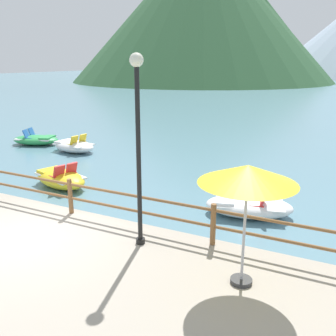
{
  "coord_description": "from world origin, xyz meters",
  "views": [
    {
      "loc": [
        6.4,
        -5.59,
        4.32
      ],
      "look_at": [
        1.16,
        5.0,
        0.9
      ],
      "focal_mm": 40.0,
      "sensor_mm": 36.0,
      "label": 1
    }
  ],
  "objects_px": {
    "beach_umbrella": "(248,176)",
    "pedal_boat_2": "(36,140)",
    "pedal_boat_0": "(61,178)",
    "pedal_boat_3": "(248,206)",
    "pedal_boat_1": "(74,146)",
    "lamp_post": "(138,135)"
  },
  "relations": [
    {
      "from": "beach_umbrella",
      "to": "pedal_boat_1",
      "type": "height_order",
      "value": "beach_umbrella"
    },
    {
      "from": "pedal_boat_2",
      "to": "pedal_boat_3",
      "type": "relative_size",
      "value": 1.0
    },
    {
      "from": "pedal_boat_2",
      "to": "beach_umbrella",
      "type": "bearing_deg",
      "value": -31.85
    },
    {
      "from": "beach_umbrella",
      "to": "pedal_boat_1",
      "type": "distance_m",
      "value": 13.4
    },
    {
      "from": "beach_umbrella",
      "to": "pedal_boat_2",
      "type": "height_order",
      "value": "beach_umbrella"
    },
    {
      "from": "lamp_post",
      "to": "pedal_boat_0",
      "type": "height_order",
      "value": "lamp_post"
    },
    {
      "from": "pedal_boat_0",
      "to": "pedal_boat_2",
      "type": "relative_size",
      "value": 0.96
    },
    {
      "from": "pedal_boat_0",
      "to": "pedal_boat_2",
      "type": "height_order",
      "value": "pedal_boat_0"
    },
    {
      "from": "pedal_boat_1",
      "to": "pedal_boat_3",
      "type": "xyz_separation_m",
      "value": [
        9.65,
        -3.9,
        -0.01
      ]
    },
    {
      "from": "lamp_post",
      "to": "pedal_boat_2",
      "type": "distance_m",
      "value": 13.75
    },
    {
      "from": "pedal_boat_1",
      "to": "lamp_post",
      "type": "bearing_deg",
      "value": -42.45
    },
    {
      "from": "beach_umbrella",
      "to": "pedal_boat_2",
      "type": "xyz_separation_m",
      "value": [
        -13.43,
        8.34,
        -2.18
      ]
    },
    {
      "from": "pedal_boat_0",
      "to": "pedal_boat_1",
      "type": "xyz_separation_m",
      "value": [
        -3.04,
        4.34,
        -0.02
      ]
    },
    {
      "from": "pedal_boat_0",
      "to": "pedal_boat_3",
      "type": "height_order",
      "value": "pedal_boat_0"
    },
    {
      "from": "pedal_boat_1",
      "to": "pedal_boat_2",
      "type": "distance_m",
      "value": 2.89
    },
    {
      "from": "pedal_boat_0",
      "to": "pedal_boat_3",
      "type": "xyz_separation_m",
      "value": [
        6.61,
        0.44,
        -0.03
      ]
    },
    {
      "from": "pedal_boat_2",
      "to": "pedal_boat_3",
      "type": "bearing_deg",
      "value": -18.9
    },
    {
      "from": "pedal_boat_0",
      "to": "pedal_boat_1",
      "type": "bearing_deg",
      "value": 125.07
    },
    {
      "from": "pedal_boat_0",
      "to": "pedal_boat_2",
      "type": "bearing_deg",
      "value": 141.34
    },
    {
      "from": "beach_umbrella",
      "to": "pedal_boat_1",
      "type": "xyz_separation_m",
      "value": [
        -10.57,
        7.95,
        -2.15
      ]
    },
    {
      "from": "lamp_post",
      "to": "pedal_boat_2",
      "type": "height_order",
      "value": "lamp_post"
    },
    {
      "from": "pedal_boat_0",
      "to": "lamp_post",
      "type": "bearing_deg",
      "value": -31.39
    }
  ]
}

